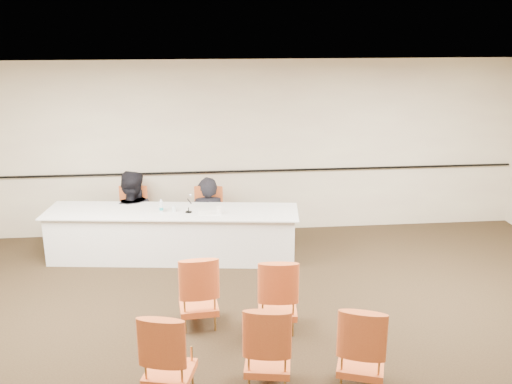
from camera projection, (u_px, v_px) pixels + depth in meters
floor at (267, 354)px, 6.43m from camera, size 10.00×10.00×0.00m
ceiling at (268, 86)px, 5.56m from camera, size 10.00×10.00×0.00m
wall_back at (240, 148)px, 9.81m from camera, size 10.00×0.04×3.00m
wall_rail at (240, 171)px, 9.88m from camera, size 9.80×0.04×0.03m
panel_table at (173, 234)px, 8.94m from camera, size 3.99×1.38×0.78m
panelist_main at (208, 227)px, 9.50m from camera, size 0.65×0.44×1.72m
panelist_main_chair at (208, 217)px, 9.45m from camera, size 0.56×0.56×0.95m
panelist_second at (132, 224)px, 9.52m from camera, size 0.94×0.75×1.83m
panelist_second_chair at (132, 217)px, 9.48m from camera, size 0.56×0.56×0.95m
papers at (208, 213)px, 8.72m from camera, size 0.30×0.22×0.00m
microphone at (188, 204)px, 8.70m from camera, size 0.14×0.21×0.27m
water_bottle at (161, 206)px, 8.73m from camera, size 0.06×0.06×0.20m
drinking_glass at (174, 209)px, 8.77m from camera, size 0.07×0.07×0.10m
coffee_cup at (219, 211)px, 8.64m from camera, size 0.10×0.10×0.12m
aud_chair_front_left at (198, 290)px, 6.93m from camera, size 0.54×0.54×0.95m
aud_chair_front_mid at (277, 293)px, 6.84m from camera, size 0.55×0.55×0.95m
aud_chair_back_left at (169, 353)px, 5.62m from camera, size 0.61×0.61×0.95m
aud_chair_back_mid at (268, 344)px, 5.77m from camera, size 0.58×0.58×0.95m
aud_chair_back_right at (362, 345)px, 5.75m from camera, size 0.64×0.64×0.95m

